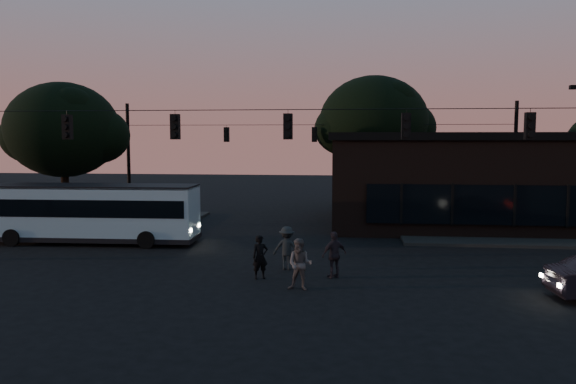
# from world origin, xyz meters

# --- Properties ---
(ground) EXTENTS (120.00, 120.00, 0.00)m
(ground) POSITION_xyz_m (0.00, 0.00, 0.00)
(ground) COLOR black
(ground) RESTS_ON ground
(sidewalk_far_right) EXTENTS (14.00, 10.00, 0.15)m
(sidewalk_far_right) POSITION_xyz_m (12.00, 14.00, 0.07)
(sidewalk_far_right) COLOR black
(sidewalk_far_right) RESTS_ON ground
(sidewalk_far_left) EXTENTS (14.00, 10.00, 0.15)m
(sidewalk_far_left) POSITION_xyz_m (-14.00, 14.00, 0.07)
(sidewalk_far_left) COLOR black
(sidewalk_far_left) RESTS_ON ground
(building) EXTENTS (15.40, 10.41, 5.40)m
(building) POSITION_xyz_m (9.00, 15.97, 2.71)
(building) COLOR black
(building) RESTS_ON ground
(tree_behind) EXTENTS (7.60, 7.60, 9.43)m
(tree_behind) POSITION_xyz_m (4.00, 22.00, 6.19)
(tree_behind) COLOR black
(tree_behind) RESTS_ON ground
(tree_left) EXTENTS (6.40, 6.40, 8.30)m
(tree_left) POSITION_xyz_m (-14.00, 13.00, 5.57)
(tree_left) COLOR black
(tree_left) RESTS_ON ground
(signal_rig_near) EXTENTS (26.24, 0.30, 7.50)m
(signal_rig_near) POSITION_xyz_m (0.00, 4.00, 4.45)
(signal_rig_near) COLOR black
(signal_rig_near) RESTS_ON ground
(signal_rig_far) EXTENTS (26.24, 0.30, 7.50)m
(signal_rig_far) POSITION_xyz_m (0.00, 20.00, 4.20)
(signal_rig_far) COLOR black
(signal_rig_far) RESTS_ON ground
(bus) EXTENTS (10.22, 2.71, 2.86)m
(bus) POSITION_xyz_m (-9.99, 8.07, 1.60)
(bus) COLOR #9CBCC6
(bus) RESTS_ON ground
(pedestrian_a) EXTENTS (0.69, 0.60, 1.60)m
(pedestrian_a) POSITION_xyz_m (-0.80, 2.08, 0.80)
(pedestrian_a) COLOR black
(pedestrian_a) RESTS_ON ground
(pedestrian_b) EXTENTS (0.93, 0.78, 1.75)m
(pedestrian_b) POSITION_xyz_m (0.77, 0.73, 0.87)
(pedestrian_b) COLOR #514A49
(pedestrian_b) RESTS_ON ground
(pedestrian_c) EXTENTS (1.07, 0.90, 1.72)m
(pedestrian_c) POSITION_xyz_m (1.87, 2.50, 0.86)
(pedestrian_c) COLOR black
(pedestrian_c) RESTS_ON ground
(pedestrian_d) EXTENTS (1.14, 0.72, 1.69)m
(pedestrian_d) POSITION_xyz_m (0.00, 3.61, 0.85)
(pedestrian_d) COLOR black
(pedestrian_d) RESTS_ON ground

